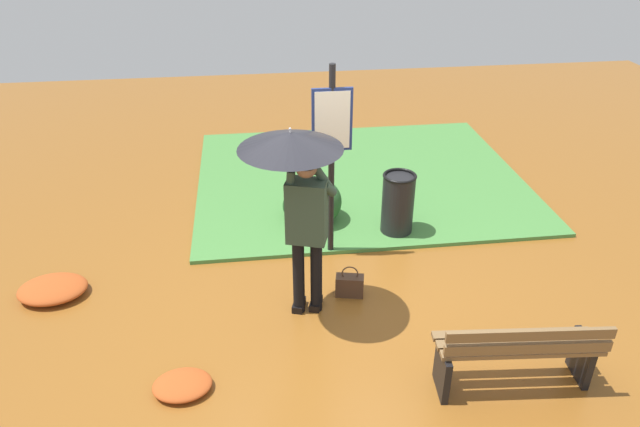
% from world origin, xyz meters
% --- Properties ---
extents(ground_plane, '(18.00, 18.00, 0.00)m').
position_xyz_m(ground_plane, '(0.00, 0.00, 0.00)').
color(ground_plane, brown).
extents(grass_verge, '(4.80, 4.00, 0.05)m').
position_xyz_m(grass_verge, '(-0.93, -3.11, 0.03)').
color(grass_verge, '#47843D').
rests_on(grass_verge, ground_plane).
extents(person_with_umbrella, '(0.96, 0.96, 2.04)m').
position_xyz_m(person_with_umbrella, '(0.27, -0.10, 1.55)').
color(person_with_umbrella, black).
rests_on(person_with_umbrella, ground_plane).
extents(info_sign_post, '(0.44, 0.07, 2.30)m').
position_xyz_m(info_sign_post, '(-0.21, -1.16, 1.44)').
color(info_sign_post, black).
rests_on(info_sign_post, ground_plane).
extents(handbag, '(0.32, 0.20, 0.37)m').
position_xyz_m(handbag, '(-0.29, -0.31, 0.13)').
color(handbag, '#4C3323').
rests_on(handbag, ground_plane).
extents(park_bench, '(1.40, 0.48, 0.75)m').
position_xyz_m(park_bench, '(-1.49, 1.19, 0.40)').
color(park_bench, black).
rests_on(park_bench, ground_plane).
extents(trash_bin, '(0.42, 0.42, 0.83)m').
position_xyz_m(trash_bin, '(-1.10, -1.50, 0.42)').
color(trash_bin, black).
rests_on(trash_bin, ground_plane).
extents(shrub_cluster, '(0.76, 0.69, 0.62)m').
position_xyz_m(shrub_cluster, '(-0.07, -1.93, 0.29)').
color(shrub_cluster, '#285628').
rests_on(shrub_cluster, ground_plane).
extents(leaf_pile_near_person, '(0.73, 0.58, 0.16)m').
position_xyz_m(leaf_pile_near_person, '(2.90, -0.72, 0.08)').
color(leaf_pile_near_person, '#B74C1E').
rests_on(leaf_pile_near_person, ground_plane).
extents(leaf_pile_by_bench, '(0.52, 0.42, 0.11)m').
position_xyz_m(leaf_pile_by_bench, '(1.40, 0.86, 0.06)').
color(leaf_pile_by_bench, '#B74C1E').
rests_on(leaf_pile_by_bench, ground_plane).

